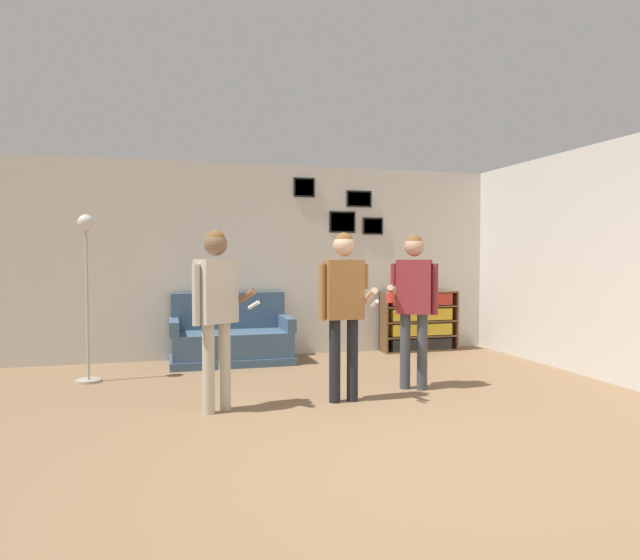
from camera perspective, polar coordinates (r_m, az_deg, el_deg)
ground_plane at (r=4.10m, az=11.56°, el=-17.88°), size 20.00×20.00×0.00m
wall_back at (r=8.16m, az=-2.92°, el=1.99°), size 8.46×0.08×2.70m
wall_right at (r=7.45m, az=24.89°, el=1.68°), size 0.06×6.92×2.70m
couch at (r=7.69m, az=-8.88°, el=-5.96°), size 1.59×0.80×0.92m
bookshelf at (r=8.63m, az=9.88°, el=-4.09°), size 1.15×0.30×0.89m
floor_lamp at (r=6.87m, az=-22.29°, el=0.46°), size 0.28×0.28×1.88m
person_player_foreground_left at (r=5.24m, az=-10.33°, el=-2.07°), size 0.59×0.36×1.65m
person_player_foreground_center at (r=5.51m, az=2.39°, el=-1.85°), size 0.50×0.44×1.65m
person_watcher_holding_cup at (r=6.11m, az=9.37°, el=-1.49°), size 0.58×0.36×1.64m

